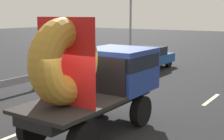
% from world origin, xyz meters
% --- Properties ---
extents(flatbed_truck, '(2.02, 4.73, 3.43)m').
position_xyz_m(flatbed_truck, '(-0.32, 1.23, 1.74)').
color(flatbed_truck, black).
rests_on(flatbed_truck, ground_plane).
extents(distant_sedan, '(1.89, 4.40, 1.44)m').
position_xyz_m(distant_sedan, '(-4.00, 11.55, 0.77)').
color(distant_sedan, black).
rests_on(distant_sedan, ground_plane).
extents(traffic_light, '(0.42, 0.36, 5.89)m').
position_xyz_m(traffic_light, '(-7.21, 14.84, 3.83)').
color(traffic_light, gray).
rests_on(traffic_light, ground_plane).
extents(guardrail, '(0.10, 13.77, 0.71)m').
position_xyz_m(guardrail, '(-6.07, 5.57, 0.53)').
color(guardrail, gray).
rests_on(guardrail, ground_plane).
extents(lane_dash_left_far, '(0.16, 2.80, 0.01)m').
position_xyz_m(lane_dash_left_far, '(-2.16, 6.72, 0.00)').
color(lane_dash_left_far, beige).
rests_on(lane_dash_left_far, ground_plane).
extents(lane_dash_right_far, '(0.16, 2.10, 0.01)m').
position_xyz_m(lane_dash_right_far, '(1.52, 6.62, 0.00)').
color(lane_dash_right_far, beige).
rests_on(lane_dash_right_far, ground_plane).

